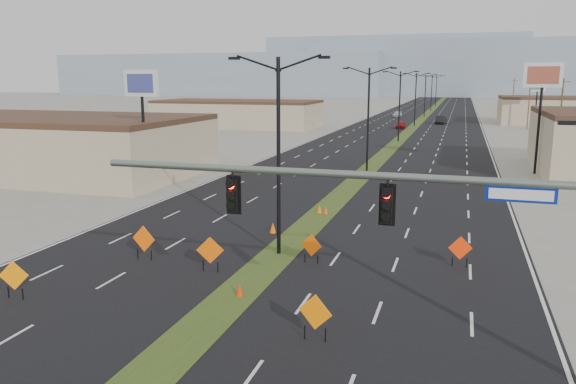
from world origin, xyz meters
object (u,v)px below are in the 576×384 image
(streetlight_1, at_px, (368,116))
(pole_sign_east_near, at_px, (542,83))
(cone_1, at_px, (273,228))
(construction_sign_4, at_px, (315,314))
(signal_mast, at_px, (450,224))
(construction_sign_0, at_px, (14,277))
(cone_3, at_px, (319,209))
(streetlight_4, at_px, (425,94))
(car_mid, at_px, (441,120))
(car_far, at_px, (397,114))
(streetlight_3, at_px, (415,98))
(streetlight_0, at_px, (278,151))
(car_left, at_px, (401,125))
(cone_0, at_px, (240,290))
(streetlight_5, at_px, (432,92))
(construction_sign_3, at_px, (311,246))
(pole_sign_west, at_px, (142,92))
(construction_sign_1, at_px, (144,240))
(streetlight_2, at_px, (400,104))
(streetlight_6, at_px, (436,90))
(cone_2, at_px, (326,210))
(pole_sign_east_far, at_px, (537,90))
(construction_sign_2, at_px, (210,251))
(construction_sign_5, at_px, (460,249))

(streetlight_1, height_order, pole_sign_east_near, pole_sign_east_near)
(cone_1, bearing_deg, construction_sign_4, -65.34)
(signal_mast, distance_m, construction_sign_0, 17.53)
(cone_1, height_order, cone_3, cone_1)
(streetlight_4, relative_size, car_mid, 2.00)
(car_far, bearing_deg, signal_mast, -80.43)
(streetlight_3, bearing_deg, streetlight_0, -90.00)
(car_mid, height_order, construction_sign_4, construction_sign_4)
(car_left, height_order, construction_sign_4, construction_sign_4)
(streetlight_4, bearing_deg, cone_0, -89.88)
(cone_0, bearing_deg, streetlight_1, 90.42)
(car_mid, height_order, cone_1, car_mid)
(streetlight_5, bearing_deg, construction_sign_3, -89.19)
(construction_sign_0, distance_m, pole_sign_west, 24.76)
(pole_sign_west, relative_size, pole_sign_east_near, 0.93)
(car_mid, relative_size, construction_sign_1, 2.83)
(streetlight_2, distance_m, streetlight_6, 112.00)
(streetlight_6, height_order, cone_2, streetlight_6)
(streetlight_2, distance_m, pole_sign_east_near, 29.51)
(streetlight_1, xyz_separation_m, car_far, (-6.14, 82.57, -4.78))
(pole_sign_east_far, bearing_deg, streetlight_1, -119.46)
(car_left, distance_m, cone_3, 68.76)
(car_far, distance_m, construction_sign_0, 119.59)
(car_mid, xyz_separation_m, cone_1, (-6.22, -87.96, -0.50))
(streetlight_5, relative_size, construction_sign_2, 5.82)
(streetlight_1, xyz_separation_m, construction_sign_5, (9.00, -27.37, -4.52))
(construction_sign_4, relative_size, cone_2, 3.03)
(signal_mast, height_order, cone_2, signal_mast)
(cone_3, bearing_deg, construction_sign_1, -116.14)
(car_left, distance_m, cone_2, 68.89)
(signal_mast, relative_size, construction_sign_4, 9.54)
(streetlight_0, xyz_separation_m, streetlight_1, (0.00, 28.00, 0.00))
(streetlight_0, height_order, construction_sign_3, streetlight_0)
(streetlight_5, height_order, cone_1, streetlight_5)
(streetlight_4, bearing_deg, car_far, -166.89)
(cone_1, height_order, pole_sign_east_far, pole_sign_east_far)
(streetlight_2, height_order, car_mid, streetlight_2)
(car_left, height_order, pole_sign_east_near, pole_sign_east_near)
(streetlight_4, xyz_separation_m, cone_1, (-1.59, -108.25, -5.10))
(cone_0, bearing_deg, cone_1, 100.67)
(construction_sign_0, distance_m, construction_sign_1, 6.53)
(car_mid, height_order, construction_sign_0, car_mid)
(streetlight_0, relative_size, car_far, 2.27)
(streetlight_5, relative_size, cone_1, 15.49)
(car_left, xyz_separation_m, cone_3, (1.85, -68.74, -0.36))
(streetlight_0, distance_m, streetlight_2, 56.00)
(construction_sign_5, height_order, pole_sign_east_far, pole_sign_east_far)
(streetlight_5, xyz_separation_m, car_mid, (4.62, -48.29, -4.59))
(cone_0, bearing_deg, construction_sign_3, 71.00)
(streetlight_5, relative_size, pole_sign_east_near, 0.96)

